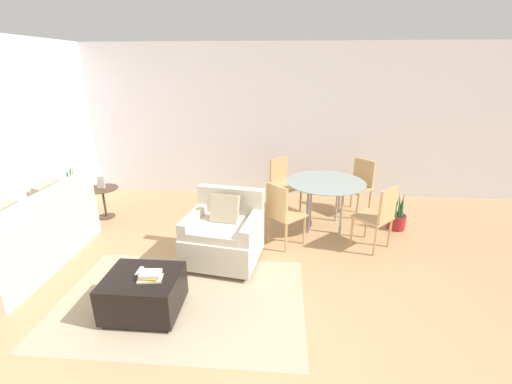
% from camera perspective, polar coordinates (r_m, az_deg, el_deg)
% --- Properties ---
extents(ground_plane, '(20.00, 20.00, 0.00)m').
position_cam_1_polar(ground_plane, '(3.34, -2.74, -24.58)').
color(ground_plane, tan).
extents(wall_back, '(12.00, 0.06, 2.75)m').
position_cam_1_polar(wall_back, '(6.41, 1.53, 11.53)').
color(wall_back, white).
rests_on(wall_back, ground_plane).
extents(area_rug, '(2.59, 1.69, 0.01)m').
position_cam_1_polar(area_rug, '(3.91, -12.21, -17.18)').
color(area_rug, tan).
rests_on(area_rug, ground_plane).
extents(couch, '(0.93, 1.87, 0.97)m').
position_cam_1_polar(couch, '(5.10, -33.82, -6.78)').
color(couch, beige).
rests_on(couch, ground_plane).
extents(armchair, '(0.99, 0.94, 0.89)m').
position_cam_1_polar(armchair, '(4.34, -5.36, -7.12)').
color(armchair, beige).
rests_on(armchair, ground_plane).
extents(ottoman, '(0.72, 0.61, 0.42)m').
position_cam_1_polar(ottoman, '(3.73, -18.21, -15.61)').
color(ottoman, black).
rests_on(ottoman, ground_plane).
extents(book_stack, '(0.24, 0.18, 0.07)m').
position_cam_1_polar(book_stack, '(3.54, -17.23, -13.19)').
color(book_stack, beige).
rests_on(book_stack, ottoman).
extents(tv_remote_primary, '(0.04, 0.15, 0.01)m').
position_cam_1_polar(tv_remote_primary, '(3.70, -18.86, -12.33)').
color(tv_remote_primary, '#B7B7BC').
rests_on(tv_remote_primary, ottoman).
extents(potted_plant, '(0.37, 0.37, 0.94)m').
position_cam_1_polar(potted_plant, '(6.38, -27.79, -1.57)').
color(potted_plant, '#333338').
rests_on(potted_plant, ground_plane).
extents(side_table, '(0.49, 0.49, 0.51)m').
position_cam_1_polar(side_table, '(6.07, -24.09, -0.70)').
color(side_table, '#4C3828').
rests_on(side_table, ground_plane).
extents(picture_frame, '(0.13, 0.07, 0.20)m').
position_cam_1_polar(picture_frame, '(5.99, -24.42, 1.46)').
color(picture_frame, silver).
rests_on(picture_frame, side_table).
extents(dining_table, '(1.17, 1.17, 0.74)m').
position_cam_1_polar(dining_table, '(5.21, 11.50, 0.95)').
color(dining_table, '#8C9E99').
rests_on(dining_table, ground_plane).
extents(dining_chair_near_left, '(0.59, 0.59, 0.90)m').
position_cam_1_polar(dining_chair_near_left, '(4.62, 4.34, -3.14)').
color(dining_chair_near_left, tan).
rests_on(dining_chair_near_left, ground_plane).
extents(dining_chair_near_right, '(0.59, 0.59, 0.90)m').
position_cam_1_polar(dining_chair_near_right, '(4.80, 19.84, -3.44)').
color(dining_chair_near_right, tan).
rests_on(dining_chair_near_right, ground_plane).
extents(dining_chair_far_left, '(0.59, 0.59, 0.90)m').
position_cam_1_polar(dining_chair_far_left, '(5.82, 4.44, 1.87)').
color(dining_chair_far_left, tan).
rests_on(dining_chair_far_left, ground_plane).
extents(dining_chair_far_right, '(0.59, 0.59, 0.90)m').
position_cam_1_polar(dining_chair_far_right, '(5.97, 16.84, 1.49)').
color(dining_chair_far_right, tan).
rests_on(dining_chair_far_right, ground_plane).
extents(potted_plant_small, '(0.26, 0.26, 0.62)m').
position_cam_1_polar(potted_plant_small, '(5.64, 22.45, -3.97)').
color(potted_plant_small, maroon).
rests_on(potted_plant_small, ground_plane).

